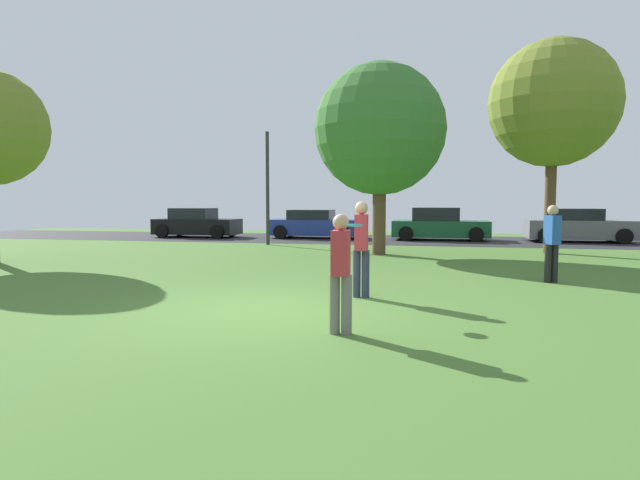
{
  "coord_description": "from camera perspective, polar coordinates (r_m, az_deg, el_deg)",
  "views": [
    {
      "loc": [
        2.62,
        -7.87,
        1.73
      ],
      "look_at": [
        0.0,
        4.05,
        0.84
      ],
      "focal_mm": 29.42,
      "sensor_mm": 36.0,
      "label": 1
    }
  ],
  "objects": [
    {
      "name": "ground_plane",
      "position": [
        8.48,
        -5.94,
        -7.62
      ],
      "size": [
        44.0,
        44.0,
        0.0
      ],
      "primitive_type": "plane",
      "color": "#47702D"
    },
    {
      "name": "road_strip",
      "position": [
        24.08,
        6.13,
        0.07
      ],
      "size": [
        44.0,
        6.4,
        0.01
      ],
      "primitive_type": "cube",
      "color": "#28282B",
      "rests_on": "ground_plane"
    },
    {
      "name": "maple_tree_far",
      "position": [
        19.4,
        24.03,
        13.36
      ],
      "size": [
        4.16,
        4.16,
        7.04
      ],
      "color": "brown",
      "rests_on": "ground_plane"
    },
    {
      "name": "oak_tree_center",
      "position": [
        17.46,
        6.53,
        11.82
      ],
      "size": [
        4.26,
        4.26,
        6.2
      ],
      "color": "brown",
      "rests_on": "ground_plane"
    },
    {
      "name": "person_thrower",
      "position": [
        6.83,
        2.26,
        -3.15
      ],
      "size": [
        0.3,
        0.33,
        1.57
      ],
      "rotation": [
        0.0,
        0.0,
        1.61
      ],
      "color": "slate",
      "rests_on": "ground_plane"
    },
    {
      "name": "person_catcher",
      "position": [
        9.45,
        4.51,
        -0.47
      ],
      "size": [
        0.3,
        0.33,
        1.74
      ],
      "rotation": [
        0.0,
        0.0,
        -1.53
      ],
      "color": "#2D334C",
      "rests_on": "ground_plane"
    },
    {
      "name": "person_bystander",
      "position": [
        12.23,
        23.92,
        0.01
      ],
      "size": [
        0.33,
        0.38,
        1.66
      ],
      "rotation": [
        0.0,
        0.0,
        1.97
      ],
      "color": "black",
      "rests_on": "ground_plane"
    },
    {
      "name": "frisbee_disc",
      "position": [
        8.25,
        3.71,
        1.61
      ],
      "size": [
        0.29,
        0.29,
        0.06
      ],
      "color": "#2DB2E0"
    },
    {
      "name": "parked_car_black",
      "position": [
        26.2,
        -13.28,
        1.72
      ],
      "size": [
        4.04,
        1.94,
        1.41
      ],
      "color": "black",
      "rests_on": "ground_plane"
    },
    {
      "name": "parked_car_blue",
      "position": [
        24.84,
        -0.58,
        1.66
      ],
      "size": [
        4.22,
        1.99,
        1.34
      ],
      "color": "#233893",
      "rests_on": "ground_plane"
    },
    {
      "name": "parked_car_green",
      "position": [
        24.19,
        12.84,
        1.57
      ],
      "size": [
        4.24,
        2.04,
        1.46
      ],
      "color": "#195633",
      "rests_on": "ground_plane"
    },
    {
      "name": "parked_car_grey",
      "position": [
        25.01,
        26.21,
        1.32
      ],
      "size": [
        4.26,
        2.1,
        1.43
      ],
      "color": "slate",
      "rests_on": "ground_plane"
    },
    {
      "name": "street_lamp_post",
      "position": [
        21.12,
        -5.72,
        5.59
      ],
      "size": [
        0.14,
        0.14,
        4.5
      ],
      "primitive_type": "cylinder",
      "color": "#2D2D33",
      "rests_on": "ground_plane"
    }
  ]
}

